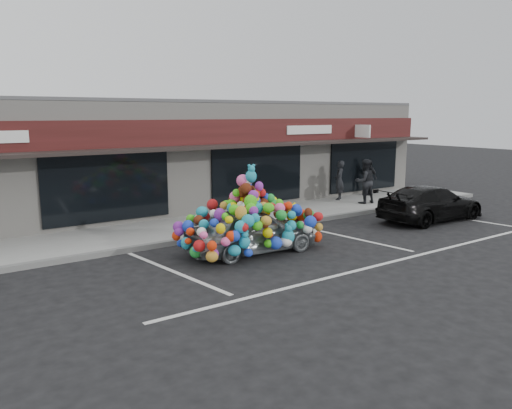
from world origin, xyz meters
TOP-DOWN VIEW (x-y plane):
  - ground at (0.00, 0.00)m, footprint 90.00×90.00m
  - shop_building at (0.00, 8.44)m, footprint 24.00×7.20m
  - sidewalk at (0.00, 4.00)m, footprint 26.00×3.00m
  - kerb at (0.00, 2.50)m, footprint 26.00×0.18m
  - parking_stripe_left at (-3.20, 0.20)m, footprint 0.73×4.37m
  - parking_stripe_mid at (2.80, 0.20)m, footprint 0.73×4.37m
  - parking_stripe_right at (8.20, 0.20)m, footprint 0.73×4.37m
  - lane_line at (2.00, -2.30)m, footprint 14.00×0.12m
  - toy_car at (-0.67, 0.54)m, footprint 2.74×4.11m
  - black_sedan at (7.00, 0.35)m, footprint 1.92×4.44m
  - pedestrian_a at (6.81, 4.83)m, footprint 0.73×0.71m
  - pedestrian_b at (7.05, 3.61)m, footprint 0.98×0.82m
  - pedestrian_c at (8.82, 5.00)m, footprint 0.97×0.45m

SIDE VIEW (x-z plane):
  - ground at x=0.00m, z-range 0.00..0.00m
  - parking_stripe_left at x=-3.20m, z-range 0.00..0.01m
  - parking_stripe_mid at x=2.80m, z-range 0.00..0.01m
  - parking_stripe_right at x=8.20m, z-range 0.00..0.01m
  - lane_line at x=2.00m, z-range 0.00..0.01m
  - sidewalk at x=0.00m, z-range 0.00..0.15m
  - kerb at x=0.00m, z-range -0.01..0.15m
  - black_sedan at x=7.00m, z-range 0.00..1.27m
  - toy_car at x=-0.67m, z-range -0.37..1.96m
  - pedestrian_c at x=8.82m, z-range 0.15..1.77m
  - pedestrian_a at x=6.81m, z-range 0.15..1.84m
  - pedestrian_b at x=7.05m, z-range 0.15..1.98m
  - shop_building at x=0.00m, z-range 0.01..4.32m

